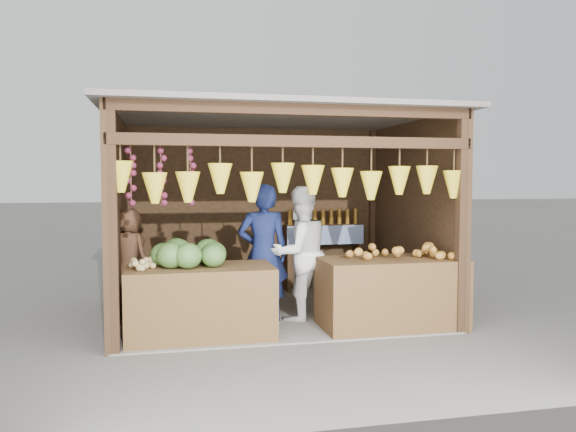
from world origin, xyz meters
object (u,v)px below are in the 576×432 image
at_px(counter_right, 391,293).
at_px(vendor_seated, 130,253).
at_px(man_standing, 263,253).
at_px(woman_standing, 300,253).
at_px(counter_left, 201,302).

distance_m(counter_right, vendor_seated, 3.33).
height_order(counter_right, vendor_seated, vendor_seated).
relative_size(man_standing, woman_standing, 1.02).
bearing_deg(vendor_seated, man_standing, -153.01).
distance_m(man_standing, vendor_seated, 1.72).
height_order(counter_left, woman_standing, woman_standing).
relative_size(counter_left, counter_right, 0.96).
distance_m(counter_left, counter_right, 2.27).
bearing_deg(man_standing, counter_left, 41.43).
distance_m(counter_left, vendor_seated, 1.42).
relative_size(counter_right, vendor_seated, 1.50).
xyz_separation_m(counter_left, man_standing, (0.82, 0.56, 0.46)).
bearing_deg(counter_right, counter_left, 178.80).
bearing_deg(counter_left, woman_standing, 23.68).
bearing_deg(woman_standing, vendor_seated, -31.48).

